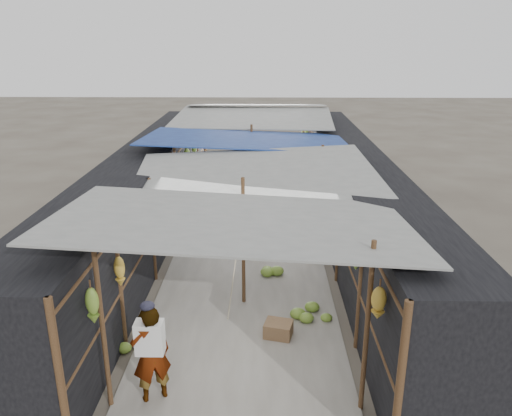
# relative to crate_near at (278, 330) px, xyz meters

# --- Properties ---
(ground) EXTENTS (80.00, 80.00, 0.00)m
(ground) POSITION_rel_crate_near_xyz_m (-0.66, -1.79, -0.14)
(ground) COLOR #6B6356
(ground) RESTS_ON ground
(aisle_slab) EXTENTS (3.60, 16.00, 0.02)m
(aisle_slab) POSITION_rel_crate_near_xyz_m (-0.66, 4.71, -0.13)
(aisle_slab) COLOR #9E998E
(aisle_slab) RESTS_ON ground
(stall_left) EXTENTS (1.40, 15.00, 2.30)m
(stall_left) POSITION_rel_crate_near_xyz_m (-3.36, 4.71, 1.01)
(stall_left) COLOR black
(stall_left) RESTS_ON ground
(stall_right) EXTENTS (1.40, 15.00, 2.30)m
(stall_right) POSITION_rel_crate_near_xyz_m (2.04, 4.71, 1.01)
(stall_right) COLOR black
(stall_right) RESTS_ON ground
(crate_near) EXTENTS (0.55, 0.48, 0.29)m
(crate_near) POSITION_rel_crate_near_xyz_m (0.00, 0.00, 0.00)
(crate_near) COLOR brown
(crate_near) RESTS_ON ground
(crate_mid) EXTENTS (0.54, 0.44, 0.31)m
(crate_mid) POSITION_rel_crate_near_xyz_m (-0.47, 3.57, 0.01)
(crate_mid) COLOR brown
(crate_mid) RESTS_ON ground
(crate_back) EXTENTS (0.48, 0.44, 0.25)m
(crate_back) POSITION_rel_crate_near_xyz_m (-1.30, 5.61, -0.02)
(crate_back) COLOR brown
(crate_back) RESTS_ON ground
(black_basin) EXTENTS (0.54, 0.54, 0.16)m
(black_basin) POSITION_rel_crate_near_xyz_m (0.61, 5.30, -0.06)
(black_basin) COLOR black
(black_basin) RESTS_ON ground
(vendor_elderly) EXTENTS (0.66, 0.58, 1.53)m
(vendor_elderly) POSITION_rel_crate_near_xyz_m (-1.86, -1.64, 0.62)
(vendor_elderly) COLOR silver
(vendor_elderly) RESTS_ON ground
(shopper_blue) EXTENTS (1.05, 0.99, 1.71)m
(shopper_blue) POSITION_rel_crate_near_xyz_m (-1.87, 4.61, 0.71)
(shopper_blue) COLOR #1F419F
(shopper_blue) RESTS_ON ground
(vendor_seated) EXTENTS (0.47, 0.71, 1.02)m
(vendor_seated) POSITION_rel_crate_near_xyz_m (0.51, 5.82, 0.37)
(vendor_seated) COLOR #514D46
(vendor_seated) RESTS_ON ground
(market_canopy) EXTENTS (5.62, 15.20, 2.77)m
(market_canopy) POSITION_rel_crate_near_xyz_m (-0.63, 5.06, 2.27)
(market_canopy) COLOR brown
(market_canopy) RESTS_ON ground
(hanging_bananas) EXTENTS (3.96, 14.04, 0.87)m
(hanging_bananas) POSITION_rel_crate_near_xyz_m (-0.64, 4.67, 1.52)
(hanging_bananas) COLOR olive
(hanging_bananas) RESTS_ON ground
(floor_bananas) EXTENTS (4.00, 10.78, 0.34)m
(floor_bananas) POSITION_rel_crate_near_xyz_m (-0.53, 5.32, 0.01)
(floor_bananas) COLOR olive
(floor_bananas) RESTS_ON ground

